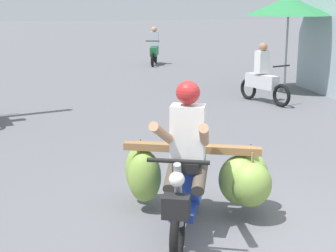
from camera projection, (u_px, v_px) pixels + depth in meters
ground_plane at (264, 252)px, 4.91m from camera, size 120.00×120.00×0.00m
motorbike_main_loaded at (201, 174)px, 5.53m from camera, size 1.71×1.98×1.58m
motorbike_distant_ahead_left at (263, 79)px, 11.97m from camera, size 0.79×1.52×1.40m
motorbike_distant_ahead_right at (154, 49)px, 19.11m from camera, size 0.64×1.58×1.40m
market_umbrella_near_shop at (289, 6)px, 12.95m from camera, size 2.19×2.19×2.45m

